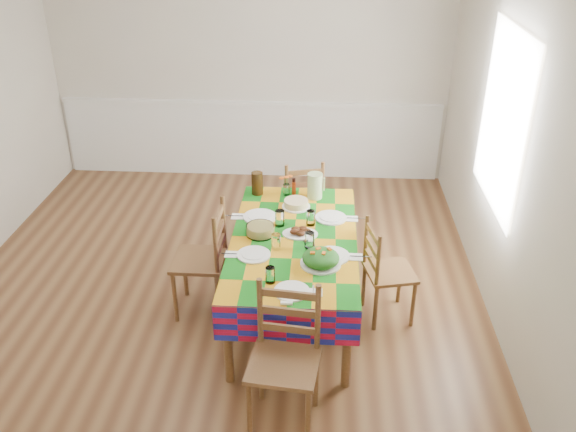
% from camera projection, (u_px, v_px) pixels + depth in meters
% --- Properties ---
extents(room, '(4.58, 5.08, 2.78)m').
position_uv_depth(room, '(210.00, 146.00, 4.61)').
color(room, brown).
rests_on(room, ground).
extents(wainscot, '(4.41, 0.06, 0.92)m').
position_uv_depth(wainscot, '(251.00, 137.00, 7.21)').
color(wainscot, silver).
rests_on(wainscot, room).
extents(window_right, '(0.00, 1.40, 1.40)m').
position_uv_depth(window_right, '(502.00, 120.00, 4.68)').
color(window_right, white).
rests_on(window_right, room).
extents(dining_table, '(0.97, 1.80, 0.70)m').
position_uv_depth(dining_table, '(294.00, 246.00, 4.72)').
color(dining_table, brown).
rests_on(dining_table, room).
extents(setting_near_head, '(0.39, 0.26, 0.12)m').
position_uv_depth(setting_near_head, '(285.00, 285.00, 4.08)').
color(setting_near_head, white).
rests_on(setting_near_head, dining_table).
extents(setting_left_near, '(0.45, 0.27, 0.12)m').
position_uv_depth(setting_left_near, '(261.00, 250.00, 4.48)').
color(setting_left_near, white).
rests_on(setting_left_near, dining_table).
extents(setting_left_far, '(0.50, 0.30, 0.13)m').
position_uv_depth(setting_left_far, '(266.00, 217.00, 4.92)').
color(setting_left_far, white).
rests_on(setting_left_far, dining_table).
extents(setting_right_near, '(0.50, 0.29, 0.13)m').
position_uv_depth(setting_right_near, '(324.00, 250.00, 4.47)').
color(setting_right_near, white).
rests_on(setting_right_near, dining_table).
extents(setting_right_far, '(0.48, 0.28, 0.12)m').
position_uv_depth(setting_right_far, '(324.00, 218.00, 4.91)').
color(setting_right_far, white).
rests_on(setting_right_far, dining_table).
extents(meat_platter, '(0.28, 0.20, 0.05)m').
position_uv_depth(meat_platter, '(300.00, 232.00, 4.72)').
color(meat_platter, white).
rests_on(meat_platter, dining_table).
extents(salad_platter, '(0.30, 0.30, 0.12)m').
position_uv_depth(salad_platter, '(321.00, 259.00, 4.33)').
color(salad_platter, white).
rests_on(salad_platter, dining_table).
extents(pasta_bowl, '(0.22, 0.22, 0.08)m').
position_uv_depth(pasta_bowl, '(260.00, 230.00, 4.71)').
color(pasta_bowl, white).
rests_on(pasta_bowl, dining_table).
extents(cake, '(0.24, 0.24, 0.07)m').
position_uv_depth(cake, '(296.00, 204.00, 5.12)').
color(cake, white).
rests_on(cake, dining_table).
extents(serving_utensils, '(0.13, 0.28, 0.01)m').
position_uv_depth(serving_utensils, '(310.00, 245.00, 4.58)').
color(serving_utensils, black).
rests_on(serving_utensils, dining_table).
extents(flower_vase, '(0.12, 0.10, 0.19)m').
position_uv_depth(flower_vase, '(286.00, 186.00, 5.31)').
color(flower_vase, white).
rests_on(flower_vase, dining_table).
extents(hot_sauce, '(0.04, 0.04, 0.15)m').
position_uv_depth(hot_sauce, '(294.00, 187.00, 5.32)').
color(hot_sauce, '#B3330E').
rests_on(hot_sauce, dining_table).
extents(green_pitcher, '(0.13, 0.13, 0.22)m').
position_uv_depth(green_pitcher, '(315.00, 186.00, 5.25)').
color(green_pitcher, '#AECA8F').
rests_on(green_pitcher, dining_table).
extents(tea_pitcher, '(0.10, 0.10, 0.20)m').
position_uv_depth(tea_pitcher, '(257.00, 183.00, 5.32)').
color(tea_pitcher, black).
rests_on(tea_pitcher, dining_table).
extents(name_card, '(0.08, 0.02, 0.02)m').
position_uv_depth(name_card, '(287.00, 303.00, 3.93)').
color(name_card, white).
rests_on(name_card, dining_table).
extents(chair_near, '(0.47, 0.45, 0.97)m').
position_uv_depth(chair_near, '(285.00, 360.00, 3.80)').
color(chair_near, brown).
rests_on(chair_near, room).
extents(chair_far, '(0.47, 0.46, 0.89)m').
position_uv_depth(chair_far, '(301.00, 202.00, 5.80)').
color(chair_far, brown).
rests_on(chair_far, room).
extents(chair_left, '(0.41, 0.43, 0.96)m').
position_uv_depth(chair_left, '(204.00, 260.00, 4.83)').
color(chair_left, brown).
rests_on(chair_left, room).
extents(chair_right, '(0.44, 0.45, 0.85)m').
position_uv_depth(chair_right, '(385.00, 272.00, 4.77)').
color(chair_right, brown).
rests_on(chair_right, room).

